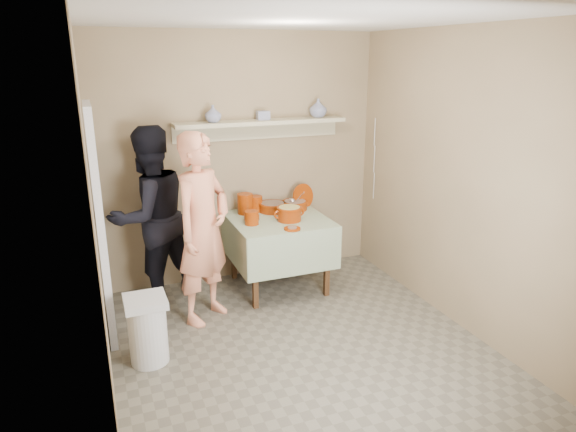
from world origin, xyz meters
name	(u,v)px	position (x,y,z in m)	size (l,w,h in m)	color
ground	(304,352)	(0.00, 0.00, 0.00)	(3.50, 3.50, 0.00)	#655F4F
tile_panel	(100,225)	(-1.46, 0.95, 1.00)	(0.06, 0.70, 2.00)	silver
plate_stack_a	(245,204)	(-0.02, 1.56, 0.87)	(0.16, 0.16, 0.22)	maroon
plate_stack_b	(256,204)	(0.11, 1.60, 0.84)	(0.14, 0.14, 0.17)	maroon
bowl_stack	(252,218)	(-0.06, 1.19, 0.83)	(0.14, 0.14, 0.14)	maroon
empty_bowl	(252,218)	(-0.02, 1.33, 0.78)	(0.16, 0.16, 0.05)	maroon
propped_lid	(303,196)	(0.65, 1.57, 0.88)	(0.28, 0.28, 0.02)	maroon
vase_right	(318,108)	(0.85, 1.64, 1.82)	(0.19, 0.19, 0.19)	navy
vase_left	(213,114)	(-0.30, 1.62, 1.80)	(0.16, 0.16, 0.17)	navy
ceramic_box	(263,115)	(0.22, 1.63, 1.77)	(0.13, 0.09, 0.09)	navy
person_cook	(203,229)	(-0.61, 0.90, 0.87)	(0.64, 0.42, 1.74)	#E88A64
person_helper	(150,217)	(-1.00, 1.44, 0.87)	(0.85, 0.66, 1.74)	black
room_shell	(306,161)	(0.00, 0.00, 1.61)	(3.04, 3.54, 2.62)	#8E7857
serving_table	(278,229)	(0.25, 1.28, 0.64)	(0.97, 0.97, 0.76)	#4C2D16
cazuela_meat_a	(272,206)	(0.27, 1.52, 0.82)	(0.30, 0.30, 0.10)	#6D1C01
cazuela_meat_b	(295,204)	(0.53, 1.50, 0.82)	(0.28, 0.28, 0.10)	#6D1C01
ladle	(293,201)	(0.49, 1.47, 0.87)	(0.08, 0.26, 0.19)	silver
cazuela_rice	(289,212)	(0.33, 1.16, 0.85)	(0.33, 0.25, 0.14)	#6D1C01
front_plate	(292,228)	(0.25, 0.89, 0.77)	(0.16, 0.16, 0.03)	maroon
wall_shelf	(261,124)	(0.20, 1.65, 1.67)	(1.80, 0.25, 0.21)	tan
trash_bin	(148,330)	(-1.20, 0.34, 0.28)	(0.32, 0.32, 0.56)	silver
electrical_cord	(374,159)	(1.47, 1.48, 1.25)	(0.01, 0.05, 0.90)	silver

